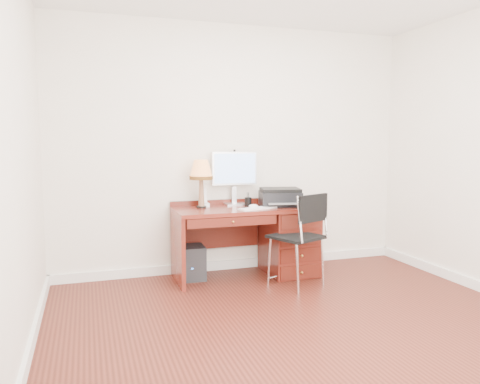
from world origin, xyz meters
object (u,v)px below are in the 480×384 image
object	(u,v)px
printer	(280,197)
chair	(299,231)
monitor	(235,171)
desk	(274,236)
equipment_box	(190,262)
leg_lamp	(201,173)
phone	(205,202)

from	to	relation	value
printer	chair	xyz separation A→B (m)	(-0.01, -0.50, -0.27)
monitor	chair	xyz separation A→B (m)	(0.43, -0.75, -0.55)
desk	monitor	bearing A→B (deg)	147.77
desk	equipment_box	distance (m)	0.94
printer	leg_lamp	xyz separation A→B (m)	(-0.84, 0.11, 0.27)
leg_lamp	monitor	bearing A→B (deg)	18.43
chair	equipment_box	size ratio (longest dim) A/B	2.67
monitor	chair	bearing A→B (deg)	-59.40
monitor	equipment_box	distance (m)	1.09
monitor	leg_lamp	size ratio (longest dim) A/B	1.15
printer	monitor	bearing A→B (deg)	162.37
phone	equipment_box	world-z (taller)	phone
chair	desk	bearing A→B (deg)	73.24
chair	leg_lamp	bearing A→B (deg)	120.31
leg_lamp	phone	size ratio (longest dim) A/B	2.65
printer	chair	bearing A→B (deg)	-78.95
desk	phone	bearing A→B (deg)	168.21
leg_lamp	printer	bearing A→B (deg)	-7.63
desk	monitor	size ratio (longest dim) A/B	2.60
desk	chair	distance (m)	0.55
printer	leg_lamp	bearing A→B (deg)	-175.65
printer	phone	distance (m)	0.81
desk	leg_lamp	bearing A→B (deg)	172.81
leg_lamp	equipment_box	world-z (taller)	leg_lamp
phone	leg_lamp	bearing A→B (deg)	-130.70
phone	chair	world-z (taller)	phone
desk	monitor	world-z (taller)	monitor
chair	phone	bearing A→B (deg)	116.35
leg_lamp	phone	bearing A→B (deg)	49.32
leg_lamp	chair	size ratio (longest dim) A/B	0.53
desk	chair	size ratio (longest dim) A/B	1.60
desk	equipment_box	size ratio (longest dim) A/B	4.28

